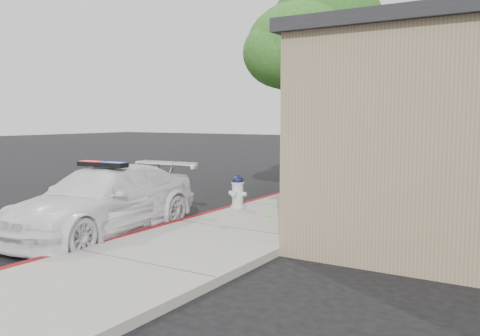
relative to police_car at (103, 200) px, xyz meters
name	(u,v)px	position (x,y,z in m)	size (l,w,h in m)	color
ground	(177,226)	(0.90, 1.39, -0.73)	(120.00, 120.00, 0.00)	black
sidewalk	(295,210)	(2.50, 4.39, -0.66)	(3.20, 60.00, 0.15)	gray
red_curb	(245,205)	(0.96, 4.39, -0.65)	(0.14, 60.00, 0.16)	maroon
police_car	(103,200)	(0.00, 0.00, 0.00)	(2.44, 5.17, 1.58)	white
fire_hydrant	(238,192)	(1.25, 3.50, -0.15)	(0.49, 0.43, 0.87)	silver
street_tree_near	(299,52)	(1.61, 6.44, 3.78)	(3.19, 3.28, 5.85)	black
street_tree_mid	(328,29)	(1.62, 8.66, 4.78)	(4.03, 3.72, 7.11)	black
street_tree_far	(362,56)	(1.67, 12.08, 4.21)	(3.48, 3.43, 6.37)	black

